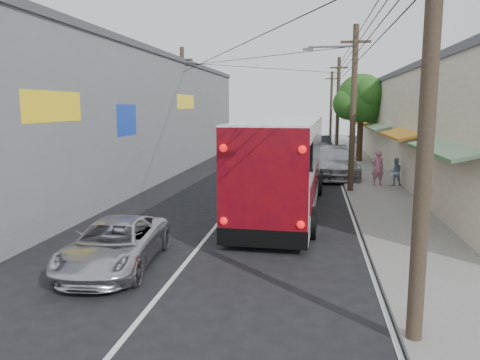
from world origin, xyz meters
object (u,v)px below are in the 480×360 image
(parked_suv, at_px, (334,163))
(parked_car_mid, at_px, (319,152))
(pedestrian_far, at_px, (395,172))
(parked_car_far, at_px, (320,145))
(jeepney, at_px, (115,244))
(pedestrian_near, at_px, (378,168))
(coach_bus, at_px, (285,163))

(parked_suv, height_order, parked_car_mid, parked_suv)
(parked_suv, height_order, pedestrian_far, parked_suv)
(parked_suv, distance_m, parked_car_far, 14.48)
(jeepney, height_order, pedestrian_far, pedestrian_far)
(parked_suv, bearing_deg, jeepney, -114.29)
(parked_suv, bearing_deg, parked_car_mid, 91.89)
(pedestrian_far, bearing_deg, pedestrian_near, -4.39)
(coach_bus, height_order, parked_suv, coach_bus)
(parked_car_far, height_order, pedestrian_far, parked_car_far)
(parked_car_mid, height_order, pedestrian_near, pedestrian_near)
(parked_car_mid, xyz_separation_m, pedestrian_far, (3.80, -11.19, 0.08))
(coach_bus, distance_m, parked_car_far, 23.45)
(coach_bus, relative_size, pedestrian_near, 7.16)
(coach_bus, height_order, jeepney, coach_bus)
(coach_bus, height_order, pedestrian_far, coach_bus)
(parked_car_mid, bearing_deg, parked_car_far, 91.91)
(coach_bus, distance_m, pedestrian_far, 7.92)
(pedestrian_near, bearing_deg, parked_car_far, -84.88)
(parked_car_far, bearing_deg, pedestrian_far, -84.71)
(parked_suv, xyz_separation_m, pedestrian_near, (2.10, -3.15, 0.12))
(coach_bus, height_order, pedestrian_near, coach_bus)
(jeepney, bearing_deg, parked_car_far, 75.12)
(pedestrian_near, bearing_deg, pedestrian_far, 174.05)
(parked_car_far, bearing_deg, parked_car_mid, -97.78)
(jeepney, height_order, pedestrian_near, pedestrian_near)
(parked_car_far, bearing_deg, coach_bus, -100.64)
(coach_bus, height_order, parked_car_mid, coach_bus)
(pedestrian_near, relative_size, pedestrian_far, 1.25)
(pedestrian_near, height_order, pedestrian_far, pedestrian_near)
(jeepney, relative_size, pedestrian_far, 3.12)
(jeepney, relative_size, parked_suv, 0.73)
(parked_suv, xyz_separation_m, parked_car_far, (-0.64, 14.47, -0.10))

